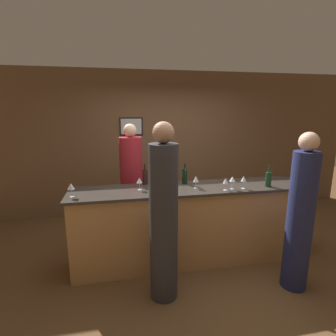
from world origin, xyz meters
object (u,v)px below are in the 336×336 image
(guest_0, at_px, (164,219))
(wine_bottle_0, at_px, (145,176))
(wine_bottle_1, at_px, (268,179))
(guest_1, at_px, (300,217))
(wine_bottle_2, at_px, (185,175))
(bartender, at_px, (132,189))

(guest_0, bearing_deg, wine_bottle_0, 96.13)
(wine_bottle_1, bearing_deg, guest_1, -86.30)
(wine_bottle_0, height_order, wine_bottle_2, wine_bottle_0)
(guest_1, relative_size, wine_bottle_2, 6.42)
(bartender, distance_m, wine_bottle_1, 1.97)
(guest_1, height_order, wine_bottle_2, guest_1)
(wine_bottle_0, bearing_deg, guest_0, -83.87)
(bartender, relative_size, guest_0, 0.96)
(wine_bottle_1, bearing_deg, wine_bottle_0, 165.35)
(bartender, xyz_separation_m, guest_1, (1.80, -1.45, 0.00))
(wine_bottle_0, bearing_deg, wine_bottle_1, -14.65)
(bartender, xyz_separation_m, wine_bottle_2, (0.71, -0.48, 0.30))
(bartender, bearing_deg, wine_bottle_1, 154.93)
(bartender, xyz_separation_m, guest_0, (0.26, -1.32, 0.05))
(guest_1, bearing_deg, wine_bottle_0, 147.61)
(guest_0, distance_m, wine_bottle_0, 0.95)
(guest_1, xyz_separation_m, wine_bottle_2, (-1.10, 0.97, 0.30))
(wine_bottle_0, distance_m, wine_bottle_2, 0.55)
(guest_0, xyz_separation_m, wine_bottle_0, (-0.10, 0.91, 0.24))
(wine_bottle_2, bearing_deg, wine_bottle_0, 172.48)
(guest_0, xyz_separation_m, wine_bottle_1, (1.50, 0.49, 0.24))
(wine_bottle_1, bearing_deg, bartender, 154.93)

